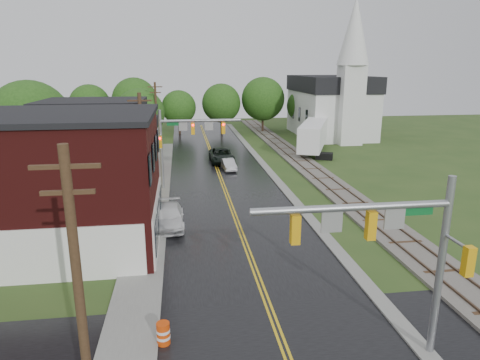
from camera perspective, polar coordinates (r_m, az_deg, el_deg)
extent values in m
cube|color=black|center=(42.92, -2.59, 0.21)|extent=(10.00, 90.00, 0.02)
cube|color=gray|center=(48.48, 3.22, 1.93)|extent=(0.80, 70.00, 0.12)
cube|color=gray|center=(38.02, -11.22, -2.02)|extent=(2.40, 50.00, 0.12)
cube|color=#48100F|center=(28.59, -25.39, -0.53)|extent=(14.00, 10.00, 8.00)
cube|color=silver|center=(28.02, -10.89, -4.97)|extent=(0.10, 9.50, 3.00)
cube|color=black|center=(27.88, -26.34, 7.72)|extent=(14.30, 10.30, 0.30)
cube|color=tan|center=(38.80, -18.48, 2.71)|extent=(8.00, 7.00, 6.40)
cube|color=#3F0F0C|center=(47.55, -15.31, 3.87)|extent=(7.00, 6.00, 4.40)
cube|color=silver|center=(70.86, 11.89, 8.65)|extent=(10.00, 16.00, 7.00)
cube|color=black|center=(70.52, 12.10, 12.44)|extent=(10.40, 16.40, 2.40)
cube|color=silver|center=(63.23, 14.43, 9.59)|extent=(3.20, 3.20, 11.00)
cone|color=silver|center=(63.16, 15.04, 18.65)|extent=(4.40, 4.40, 9.00)
cube|color=#59544C|center=(49.54, 8.46, 2.19)|extent=(3.20, 80.00, 0.20)
cube|color=#4C3828|center=(49.31, 7.66, 2.33)|extent=(0.10, 80.00, 0.12)
cube|color=#4C3828|center=(49.71, 9.26, 2.37)|extent=(0.10, 80.00, 0.12)
cylinder|color=gray|center=(17.87, 25.14, -10.75)|extent=(0.28, 0.28, 7.20)
cylinder|color=gray|center=(15.28, 14.79, -3.56)|extent=(7.20, 0.26, 0.26)
cube|color=orange|center=(15.79, 17.05, -5.81)|extent=(0.32, 0.30, 1.05)
cube|color=orange|center=(14.88, 7.37, -6.55)|extent=(0.32, 0.30, 1.05)
cube|color=gray|center=(16.10, 19.91, -4.90)|extent=(0.75, 0.06, 0.75)
cube|color=gray|center=(15.19, 12.14, -5.51)|extent=(0.75, 0.06, 0.75)
cube|color=#0C5926|center=(16.37, 22.22, -3.89)|extent=(1.40, 0.04, 0.30)
cylinder|color=gray|center=(39.07, -10.46, 3.92)|extent=(0.28, 0.28, 7.20)
cylinder|color=gray|center=(38.66, -5.25, 7.89)|extent=(7.20, 0.26, 0.26)
cube|color=orange|center=(38.73, -6.30, 6.83)|extent=(0.32, 0.30, 1.05)
cube|color=orange|center=(38.90, -2.24, 6.95)|extent=(0.32, 0.30, 1.05)
cube|color=gray|center=(38.69, -7.60, 7.08)|extent=(0.75, 0.06, 0.75)
cube|color=gray|center=(38.77, -4.17, 7.19)|extent=(0.75, 0.06, 0.75)
cube|color=#0C5926|center=(38.66, -8.69, 7.41)|extent=(1.40, 0.04, 0.30)
sphere|color=#FF0C0C|center=(38.50, -6.31, 7.28)|extent=(0.20, 0.20, 0.20)
cylinder|color=#382616|center=(13.37, -20.59, -14.80)|extent=(0.28, 0.28, 9.00)
cube|color=#382616|center=(12.00, -22.29, 1.68)|extent=(1.80, 0.12, 0.12)
cube|color=#382616|center=(12.16, -21.97, -1.53)|extent=(1.40, 0.12, 0.12)
cylinder|color=#382616|center=(34.08, -12.87, 3.73)|extent=(0.28, 0.28, 9.00)
cube|color=#382616|center=(33.56, -13.26, 10.27)|extent=(1.80, 0.12, 0.12)
cube|color=#382616|center=(33.62, -13.19, 9.08)|extent=(1.40, 0.12, 0.12)
cylinder|color=#382616|center=(55.78, -11.06, 8.09)|extent=(0.28, 0.28, 9.00)
cube|color=#382616|center=(55.47, -11.27, 12.09)|extent=(1.80, 0.12, 0.12)
cube|color=#382616|center=(55.51, -11.23, 11.37)|extent=(1.40, 0.12, 0.12)
cylinder|color=black|center=(46.53, -25.53, 2.07)|extent=(0.36, 0.36, 3.42)
sphere|color=#1F4513|center=(45.88, -26.12, 7.16)|extent=(7.60, 7.60, 7.60)
sphere|color=#1F4513|center=(45.40, -25.45, 6.32)|extent=(5.32, 5.32, 5.32)
cylinder|color=black|center=(53.21, -18.88, 3.80)|extent=(0.36, 0.36, 2.70)
sphere|color=#1F4513|center=(52.71, -19.18, 7.32)|extent=(6.00, 6.00, 6.00)
sphere|color=#1F4513|center=(52.28, -18.57, 6.73)|extent=(4.20, 4.20, 4.20)
cylinder|color=black|center=(58.34, -12.98, 5.24)|extent=(0.36, 0.36, 2.88)
sphere|color=#1F4513|center=(57.88, -13.19, 8.67)|extent=(6.40, 6.40, 6.40)
sphere|color=#1F4513|center=(57.49, -12.59, 8.10)|extent=(4.48, 4.48, 4.48)
imported|color=black|center=(49.96, -2.48, 3.26)|extent=(2.70, 5.74, 1.59)
imported|color=#AFAEB3|center=(46.32, -1.56, 2.08)|extent=(1.56, 3.70, 1.19)
imported|color=white|center=(30.47, -9.39, -4.84)|extent=(2.10, 4.90, 1.41)
cube|color=black|center=(52.61, 11.16, 3.15)|extent=(2.31, 1.88, 0.80)
cylinder|color=gray|center=(59.78, 8.80, 4.66)|extent=(0.16, 0.16, 0.80)
cube|color=white|center=(56.57, 9.76, 6.03)|extent=(7.25, 12.35, 3.07)
cylinder|color=#CC3B09|center=(18.58, -10.19, -19.51)|extent=(0.66, 0.66, 0.96)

